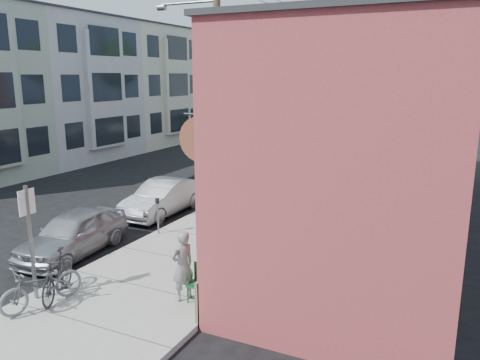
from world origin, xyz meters
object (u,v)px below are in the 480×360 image
at_px(car_4, 295,145).
at_px(tree_bare, 263,135).
at_px(parked_bike_a, 57,275).
at_px(bus, 295,120).
at_px(tree_leafy_mid, 319,59).
at_px(car_3, 259,155).
at_px(parking_meter_far, 259,166).
at_px(cyclist, 216,215).
at_px(patron_grey, 183,266).
at_px(car_2, 221,173).
at_px(sign_post, 30,232).
at_px(car_0, 73,233).
at_px(patio_chair_b, 199,284).
at_px(patio_chair_a, 221,269).
at_px(utility_pole_near, 216,75).
at_px(car_1, 163,198).
at_px(tree_leafy_far, 351,61).
at_px(patron_green, 267,223).
at_px(parked_bike_b, 42,285).
at_px(parking_meter_near, 158,210).

bearing_deg(car_4, tree_bare, -75.82).
bearing_deg(parked_bike_a, bus, 73.05).
relative_size(tree_bare, car_4, 1.26).
distance_m(tree_leafy_mid, car_3, 7.10).
distance_m(parking_meter_far, cyclist, 8.47).
xyz_separation_m(patron_grey, car_2, (-4.82, 11.09, -0.28)).
xyz_separation_m(sign_post, car_0, (-1.55, 2.81, -1.15)).
bearing_deg(car_2, car_0, -95.71).
relative_size(patio_chair_b, parked_bike_a, 0.46).
bearing_deg(patio_chair_b, patio_chair_a, 84.36).
bearing_deg(tree_leafy_mid, utility_pole_near, -91.86).
bearing_deg(car_0, tree_bare, 73.30).
height_order(cyclist, car_1, cyclist).
distance_m(tree_leafy_far, patron_green, 26.20).
distance_m(tree_leafy_far, patron_grey, 29.78).
relative_size(patron_green, bus, 0.16).
distance_m(utility_pole_near, bus, 24.20).
bearing_deg(car_2, car_4, 83.83).
bearing_deg(utility_pole_near, parking_meter_far, 91.75).
xyz_separation_m(car_0, car_4, (0.00, 20.61, -0.03)).
height_order(parked_bike_a, car_3, car_3).
xyz_separation_m(patron_green, car_0, (-5.40, -2.43, -0.36)).
distance_m(parked_bike_b, car_2, 12.98).
bearing_deg(parked_bike_b, tree_leafy_far, 105.04).
height_order(car_2, car_3, car_2).
xyz_separation_m(cyclist, car_2, (-3.55, 7.07, -0.27)).
relative_size(utility_pole_near, patron_green, 5.57).
height_order(car_0, car_4, car_0).
height_order(utility_pole_near, bus, utility_pole_near).
relative_size(parking_meter_near, tree_bare, 0.25).
height_order(car_0, car_3, car_3).
xyz_separation_m(tree_leafy_far, car_0, (-2.00, -27.83, -5.85)).
bearing_deg(car_4, patron_green, -70.16).
height_order(car_0, car_2, car_2).
relative_size(cyclist, parked_bike_a, 0.89).
height_order(patio_chair_a, car_0, car_0).
bearing_deg(parking_meter_far, car_3, 113.16).
bearing_deg(parked_bike_a, car_4, 68.91).
bearing_deg(parking_meter_near, parked_bike_b, -83.86).
distance_m(patio_chair_b, car_4, 22.45).
bearing_deg(parking_meter_near, cyclist, 9.49).
distance_m(sign_post, parking_meter_near, 5.25).
height_order(parking_meter_far, tree_leafy_mid, tree_leafy_mid).
bearing_deg(tree_leafy_far, patio_chair_a, -83.43).
bearing_deg(patio_chair_b, bus, 103.02).
relative_size(tree_leafy_far, parked_bike_a, 4.63).
relative_size(tree_bare, patio_chair_b, 5.66).
bearing_deg(tree_leafy_mid, patron_green, -78.37).
xyz_separation_m(patron_green, bus, (-8.55, 27.33, 0.50)).
bearing_deg(patio_chair_a, car_1, 135.72).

